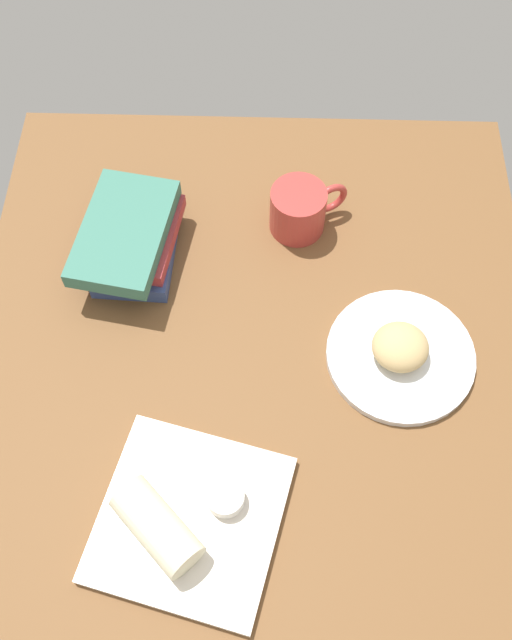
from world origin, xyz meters
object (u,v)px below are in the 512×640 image
scone_pastry (400,347)px  breakfast_wrap (157,526)px  square_plate (190,519)px  book_stack (130,239)px  round_plate (400,356)px  sauce_cup (225,497)px  coffee_mug (300,209)px

scone_pastry → breakfast_wrap: size_ratio=0.66×
square_plate → breakfast_wrap: (2.03, -3.91, 3.77)cm
scone_pastry → book_stack: book_stack is taller
square_plate → breakfast_wrap: breakfast_wrap is taller
scone_pastry → breakfast_wrap: breakfast_wrap is taller
scone_pastry → round_plate: bearing=102.2°
sauce_cup → book_stack: book_stack is taller
scone_pastry → square_plate: 40.15cm
round_plate → sauce_cup: (23.61, -26.10, 2.28)cm
square_plate → sauce_cup: (-2.53, 4.89, 2.18)cm
round_plate → book_stack: bearing=-112.6°
coffee_mug → sauce_cup: bearing=-11.9°
breakfast_wrap → book_stack: book_stack is taller
round_plate → breakfast_wrap: size_ratio=1.76×
sauce_cup → square_plate: bearing=-62.6°
coffee_mug → scone_pastry: bearing=31.0°
round_plate → breakfast_wrap: (28.16, -34.90, 3.87)cm
book_stack → breakfast_wrap: bearing=10.7°
round_plate → coffee_mug: coffee_mug is taller
square_plate → breakfast_wrap: bearing=-62.6°
square_plate → sauce_cup: size_ratio=4.60×
sauce_cup → book_stack: (-41.82, -17.56, 1.65)cm
book_stack → round_plate: bearing=67.4°
scone_pastry → coffee_mug: (-25.37, -15.25, 0.53)cm
book_stack → coffee_mug: (-7.04, 27.85, -0.22)cm
scone_pastry → breakfast_wrap: (28.04, -34.34, 0.70)cm
sauce_cup → breakfast_wrap: 10.04cm
book_stack → square_plate: bearing=15.9°
scone_pastry → breakfast_wrap: 44.34cm
round_plate → breakfast_wrap: bearing=-51.1°
square_plate → scone_pastry: bearing=130.5°
coffee_mug → breakfast_wrap: bearing=-19.7°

